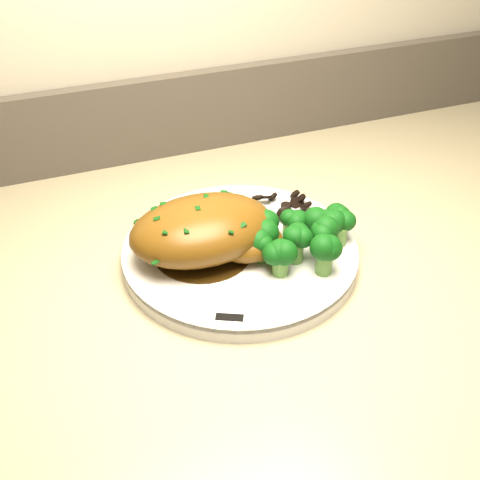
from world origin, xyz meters
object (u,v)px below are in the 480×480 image
object	(u,v)px
counter	(347,465)
plate	(240,253)
chicken_breast	(208,231)
broccoli_florets	(305,235)

from	to	relation	value
counter	plate	size ratio (longest dim) A/B	7.87
chicken_breast	broccoli_florets	distance (m)	0.11
counter	chicken_breast	bearing A→B (deg)	168.99
chicken_breast	broccoli_florets	xyz separation A→B (m)	(0.10, -0.04, -0.01)
plate	chicken_breast	bearing A→B (deg)	176.73
plate	chicken_breast	size ratio (longest dim) A/B	1.61
plate	chicken_breast	distance (m)	0.05
plate	broccoli_florets	world-z (taller)	broccoli_florets
plate	counter	bearing A→B (deg)	-12.62
counter	plate	xyz separation A→B (m)	(-0.17, 0.04, 0.46)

